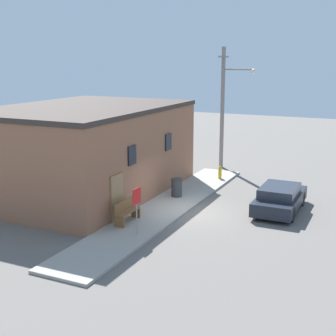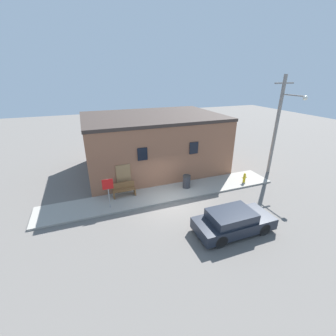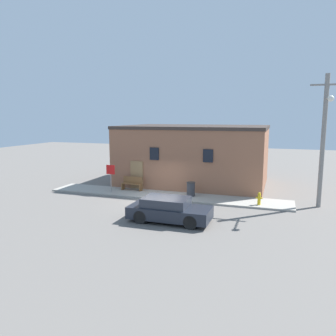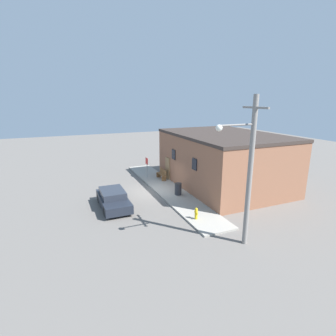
% 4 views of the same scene
% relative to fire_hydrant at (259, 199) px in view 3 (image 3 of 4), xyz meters
% --- Properties ---
extents(ground_plane, '(80.00, 80.00, 0.00)m').
position_rel_fire_hydrant_xyz_m(ground_plane, '(-6.32, -0.61, -0.51)').
color(ground_plane, '#66605B').
extents(sidewalk, '(16.87, 2.40, 0.12)m').
position_rel_fire_hydrant_xyz_m(sidewalk, '(-6.32, 0.59, -0.45)').
color(sidewalk, '#9E998E').
rests_on(sidewalk, ground).
extents(brick_building, '(11.40, 8.02, 4.75)m').
position_rel_fire_hydrant_xyz_m(brick_building, '(-5.57, 5.73, 1.87)').
color(brick_building, '#8E5B42').
rests_on(brick_building, ground).
extents(fire_hydrant, '(0.41, 0.19, 0.78)m').
position_rel_fire_hydrant_xyz_m(fire_hydrant, '(0.00, 0.00, 0.00)').
color(fire_hydrant, gold).
rests_on(fire_hydrant, sidewalk).
extents(stop_sign, '(0.66, 0.06, 1.97)m').
position_rel_fire_hydrant_xyz_m(stop_sign, '(-10.21, 0.05, 0.98)').
color(stop_sign, gray).
rests_on(stop_sign, sidewalk).
extents(bench, '(1.52, 0.44, 0.98)m').
position_rel_fire_hydrant_xyz_m(bench, '(-9.09, 1.20, 0.09)').
color(bench, brown).
rests_on(bench, sidewalk).
extents(trash_bin, '(0.58, 0.58, 0.96)m').
position_rel_fire_hydrant_xyz_m(trash_bin, '(-4.54, 0.82, 0.09)').
color(trash_bin, '#333338').
rests_on(trash_bin, sidewalk).
extents(utility_pole, '(1.80, 2.30, 7.92)m').
position_rel_fire_hydrant_xyz_m(utility_pole, '(3.45, 0.99, 3.74)').
color(utility_pole, gray).
rests_on(utility_pole, ground).
extents(parked_car, '(4.28, 1.86, 1.28)m').
position_rel_fire_hydrant_xyz_m(parked_car, '(-4.30, -4.51, 0.12)').
color(parked_car, black).
rests_on(parked_car, ground).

